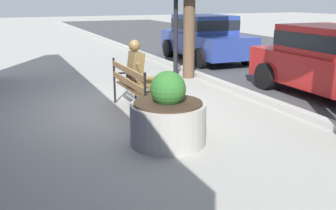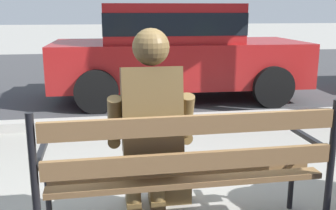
# 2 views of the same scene
# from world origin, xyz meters

# --- Properties ---
(ground_plane) EXTENTS (80.00, 80.00, 0.00)m
(ground_plane) POSITION_xyz_m (0.00, 0.00, 0.00)
(ground_plane) COLOR #9E9B93
(curb_stone) EXTENTS (60.00, 0.20, 0.12)m
(curb_stone) POSITION_xyz_m (0.00, 2.90, 0.06)
(curb_stone) COLOR #B2AFA8
(curb_stone) RESTS_ON ground
(park_bench) EXTENTS (1.81, 0.56, 0.95)m
(park_bench) POSITION_xyz_m (0.28, 0.17, 0.54)
(park_bench) COLOR olive
(park_bench) RESTS_ON ground
(bronze_statue_seated) EXTENTS (0.63, 0.76, 1.37)m
(bronze_statue_seated) POSITION_xyz_m (0.09, 0.39, 0.67)
(bronze_statue_seated) COLOR brown
(bronze_statue_seated) RESTS_ON ground
(concrete_planter) EXTENTS (1.14, 1.14, 1.11)m
(concrete_planter) POSITION_xyz_m (1.97, 0.09, 0.40)
(concrete_planter) COLOR #A8A399
(concrete_planter) RESTS_ON ground
(parked_car_blue) EXTENTS (4.14, 2.00, 1.56)m
(parked_car_blue) POSITION_xyz_m (-4.82, 4.48, 0.84)
(parked_car_blue) COLOR navy
(parked_car_blue) RESTS_ON ground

